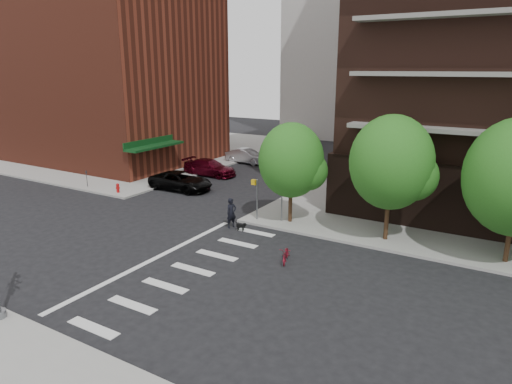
# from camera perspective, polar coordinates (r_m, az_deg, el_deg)

# --- Properties ---
(ground) EXTENTS (120.00, 120.00, 0.00)m
(ground) POSITION_cam_1_polar(r_m,az_deg,el_deg) (24.54, -13.44, -7.89)
(ground) COLOR black
(ground) RESTS_ON ground
(sidewalk_nw) EXTENTS (31.00, 33.00, 0.15)m
(sidewalk_nw) POSITION_cam_1_polar(r_m,az_deg,el_deg) (57.35, -14.88, 5.35)
(sidewalk_nw) COLOR gray
(sidewalk_nw) RESTS_ON ground
(crosswalk) EXTENTS (3.85, 13.00, 0.01)m
(crosswalk) POSITION_cam_1_polar(r_m,az_deg,el_deg) (23.15, -9.45, -9.10)
(crosswalk) COLOR silver
(crosswalk) RESTS_ON ground
(midrise_nw) EXTENTS (21.40, 15.50, 20.00)m
(midrise_nw) POSITION_cam_1_polar(r_m,az_deg,el_deg) (51.00, -18.16, 15.32)
(midrise_nw) COLOR maroon
(midrise_nw) RESTS_ON sidewalk_nw
(tree_a) EXTENTS (4.00, 4.00, 5.90)m
(tree_a) POSITION_cam_1_polar(r_m,az_deg,el_deg) (27.79, 4.43, 3.96)
(tree_a) COLOR #301E11
(tree_a) RESTS_ON sidewalk_ne
(tree_b) EXTENTS (4.50, 4.50, 6.65)m
(tree_b) POSITION_cam_1_polar(r_m,az_deg,el_deg) (25.66, 16.55, 3.56)
(tree_b) COLOR #301E11
(tree_b) RESTS_ON sidewalk_ne
(pedestrian_signal) EXTENTS (2.18, 0.67, 2.60)m
(pedestrian_signal) POSITION_cam_1_polar(r_m,az_deg,el_deg) (28.57, 0.80, -0.19)
(pedestrian_signal) COLOR slate
(pedestrian_signal) RESTS_ON sidewalk_ne
(fire_hydrant) EXTENTS (0.24, 0.24, 0.73)m
(fire_hydrant) POSITION_cam_1_polar(r_m,az_deg,el_deg) (36.73, -16.90, 0.55)
(fire_hydrant) COLOR #A50C0C
(fire_hydrant) RESTS_ON sidewalk_nw
(parking_meter) EXTENTS (0.10, 0.08, 1.32)m
(parking_meter) POSITION_cam_1_polar(r_m,az_deg,el_deg) (39.25, -20.41, 1.78)
(parking_meter) COLOR black
(parking_meter) RESTS_ON sidewalk_nw
(parked_car_black) EXTENTS (2.53, 5.32, 1.47)m
(parked_car_black) POSITION_cam_1_polar(r_m,az_deg,el_deg) (36.88, -9.38, 1.37)
(parked_car_black) COLOR black
(parked_car_black) RESTS_ON ground
(parked_car_maroon) EXTENTS (2.13, 5.10, 1.47)m
(parked_car_maroon) POSITION_cam_1_polar(r_m,az_deg,el_deg) (41.52, -5.81, 3.06)
(parked_car_maroon) COLOR #470513
(parked_car_maroon) RESTS_ON ground
(parked_car_silver) EXTENTS (1.76, 4.57, 1.49)m
(parked_car_silver) POSITION_cam_1_polar(r_m,az_deg,el_deg) (46.67, -1.16, 4.50)
(parked_car_silver) COLOR #94959A
(parked_car_silver) RESTS_ON ground
(scooter) EXTENTS (1.03, 1.66, 0.82)m
(scooter) POSITION_cam_1_polar(r_m,az_deg,el_deg) (23.18, 3.77, -7.78)
(scooter) COLOR maroon
(scooter) RESTS_ON ground
(dog_walker) EXTENTS (0.79, 0.67, 1.85)m
(dog_walker) POSITION_cam_1_polar(r_m,az_deg,el_deg) (27.82, -3.09, -2.64)
(dog_walker) COLOR black
(dog_walker) RESTS_ON ground
(dog) EXTENTS (0.61, 0.22, 0.51)m
(dog) POSITION_cam_1_polar(r_m,az_deg,el_deg) (27.40, -1.87, -4.24)
(dog) COLOR black
(dog) RESTS_ON ground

